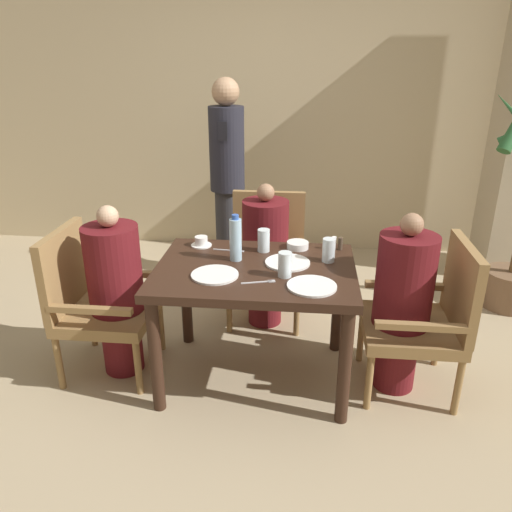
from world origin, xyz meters
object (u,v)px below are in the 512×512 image
Objects in this scene: plate_main_right at (215,275)px; water_bottle at (236,239)px; standing_host at (227,176)px; glass_tall_near at (285,265)px; plate_main_left at (287,263)px; chair_left_side at (94,299)px; chair_far_side at (267,254)px; plate_dessert_center at (312,286)px; teacup_with_saucer at (201,242)px; glass_tall_far at (264,240)px; diner_in_right_chair at (402,303)px; glass_tall_mid at (329,250)px; diner_in_far_chair at (265,254)px; bowl_small at (298,245)px; diner_in_left_chair at (116,290)px; chair_right_side at (427,315)px.

water_bottle reaches higher than plate_main_right.
standing_host is 1.66m from glass_tall_near.
plate_main_left is 1.86× the size of glass_tall_near.
chair_left_side is 0.94m from water_bottle.
chair_far_side is 1.13m from plate_dessert_center.
chair_left_side is at bearing -153.98° from teacup_with_saucer.
plate_main_left is at bearing -76.78° from chair_far_side.
glass_tall_far is (0.41, -1.20, -0.10)m from standing_host.
plate_main_right is (-1.03, -0.14, 0.19)m from diner_in_right_chair.
teacup_with_saucer is 0.68m from glass_tall_near.
glass_tall_mid is at bearing -12.39° from teacup_with_saucer.
glass_tall_far is at bearing 112.24° from glass_tall_near.
plate_main_left is at bearing -4.87° from water_bottle.
standing_host reaches higher than diner_in_far_chair.
teacup_with_saucer is at bearing -178.19° from bowl_small.
diner_in_right_chair is 8.04× the size of bowl_small.
plate_main_right is at bearing -156.63° from glass_tall_mid.
glass_tall_mid is (0.79, -1.33, -0.10)m from standing_host.
diner_in_right_chair reaches higher than bowl_small.
plate_main_right is 1.86× the size of glass_tall_near.
bowl_small is 0.22m from glass_tall_far.
plate_dessert_center is 0.56m from glass_tall_far.
glass_tall_mid reaches higher than plate_main_right.
glass_tall_mid reaches higher than plate_main_left.
diner_in_left_chair reaches higher than plate_dessert_center.
water_bottle is at bearing 175.13° from plate_main_left.
glass_tall_mid is at bearing 75.11° from plate_dessert_center.
water_bottle reaches higher than chair_right_side.
plate_main_right is 0.94× the size of water_bottle.
water_bottle is (-0.30, 0.03, 0.12)m from plate_main_left.
chair_left_side is at bearing 174.57° from glass_tall_near.
glass_tall_near reaches higher than bowl_small.
diner_in_right_chair is at bearing 0.00° from diner_in_left_chair.
standing_host is at bearing 112.53° from plate_dessert_center.
water_bottle is at bearing -147.97° from bowl_small.
diner_in_left_chair is 1.02× the size of diner_in_far_chair.
glass_tall_mid is (0.53, 0.03, -0.06)m from water_bottle.
diner_in_far_chair is at bearing 106.25° from plate_main_left.
diner_in_right_chair is (1.65, 0.00, 0.00)m from diner_in_left_chair.
standing_host is (0.45, 1.45, 0.36)m from diner_in_left_chair.
plate_main_left is 0.94× the size of water_bottle.
bowl_small is at bearing 32.03° from water_bottle.
chair_left_side reaches higher than bowl_small.
chair_right_side is 0.84× the size of diner_in_right_chair.
teacup_with_saucer is at bearing 167.61° from glass_tall_mid.
teacup_with_saucer is 0.80m from glass_tall_mid.
plate_main_right is (-0.38, -0.21, 0.00)m from plate_main_left.
standing_host is at bearing 118.25° from bowl_small.
chair_right_side is 0.66m from glass_tall_mid.
diner_in_left_chair reaches higher than teacup_with_saucer.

